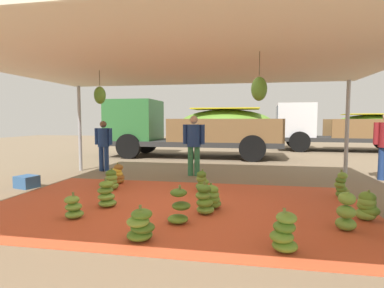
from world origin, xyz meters
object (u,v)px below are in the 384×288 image
Objects in this scene: banana_bunch_4 at (204,200)px; banana_bunch_11 at (111,180)px; crate_0 at (27,182)px; banana_bunch_7 at (141,226)px; banana_bunch_10 at (73,208)px; cargo_truck_main at (189,127)px; banana_bunch_12 at (346,213)px; banana_bunch_9 at (284,233)px; banana_bunch_3 at (179,207)px; worker_0 at (194,141)px; banana_bunch_1 at (367,207)px; banana_bunch_6 at (202,181)px; banana_bunch_2 at (106,195)px; banana_bunch_5 at (211,198)px; cargo_truck_far at (339,127)px; worker_2 at (104,142)px; banana_bunch_0 at (341,186)px; banana_bunch_8 at (118,174)px.

banana_bunch_11 is (-2.28, 1.38, -0.02)m from banana_bunch_4.
banana_bunch_4 is 4.48m from crate_0.
banana_bunch_10 is (-1.35, 0.67, -0.03)m from banana_bunch_7.
cargo_truck_main is (-1.09, 9.02, 1.06)m from banana_bunch_7.
banana_bunch_9 is at bearing -137.77° from banana_bunch_12.
banana_bunch_3 is 4.04m from worker_0.
banana_bunch_1 is 0.89× the size of banana_bunch_4.
worker_0 is (-0.49, 1.77, 0.76)m from banana_bunch_6.
banana_bunch_2 is 7.73m from cargo_truck_main.
banana_bunch_11 is at bearing 136.24° from banana_bunch_3.
banana_bunch_5 is 1.04× the size of banana_bunch_11.
worker_0 is at bearing 112.07° from banana_bunch_9.
cargo_truck_far is 4.32× the size of worker_2.
worker_2 reaches higher than banana_bunch_0.
banana_bunch_8 is at bearing 129.65° from banana_bunch_3.
banana_bunch_3 is at bearing 2.66° from banana_bunch_10.
worker_2 is at bearing 143.81° from banana_bunch_12.
banana_bunch_2 reaches higher than banana_bunch_10.
banana_bunch_3 is 13.32m from cargo_truck_far.
banana_bunch_3 is at bearing -115.61° from banana_bunch_5.
banana_bunch_1 is 0.93× the size of banana_bunch_9.
banana_bunch_2 reaches higher than banana_bunch_11.
banana_bunch_7 is (1.13, -1.36, -0.02)m from banana_bunch_2.
banana_bunch_2 is at bearing -121.30° from cargo_truck_far.
banana_bunch_0 is 0.37× the size of worker_2.
banana_bunch_1 reaches higher than banana_bunch_10.
banana_bunch_7 reaches higher than banana_bunch_5.
worker_0 is (-0.13, 4.70, 0.78)m from banana_bunch_7.
banana_bunch_10 is 0.06× the size of cargo_truck_main.
cargo_truck_main is (-4.25, 7.64, 1.04)m from banana_bunch_1.
worker_2 is at bearing 110.46° from banana_bunch_10.
banana_bunch_4 reaches higher than banana_bunch_8.
cargo_truck_far is at bearing 53.78° from banana_bunch_11.
banana_bunch_0 is at bearing 1.60° from banana_bunch_11.
banana_bunch_1 is 1.03× the size of banana_bunch_7.
banana_bunch_2 is at bearing -63.14° from worker_2.
banana_bunch_10 is at bearing -163.89° from banana_bunch_4.
cargo_truck_far reaches higher than crate_0.
banana_bunch_0 is at bearing -30.25° from worker_0.
banana_bunch_3 reaches higher than banana_bunch_4.
banana_bunch_9 is at bearing -48.07° from banana_bunch_4.
banana_bunch_0 is at bearing 76.06° from banana_bunch_12.
banana_bunch_1 is 0.83× the size of banana_bunch_3.
banana_bunch_8 is 0.31× the size of worker_0.
banana_bunch_1 is 8.81m from cargo_truck_main.
worker_0 reaches higher than worker_2.
banana_bunch_5 is 2.10m from banana_bunch_12.
banana_bunch_1 is at bearing -90.59° from banana_bunch_0.
banana_bunch_12 is (3.83, -0.53, 0.04)m from banana_bunch_2.
banana_bunch_8 is at bearing 159.01° from banana_bunch_1.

